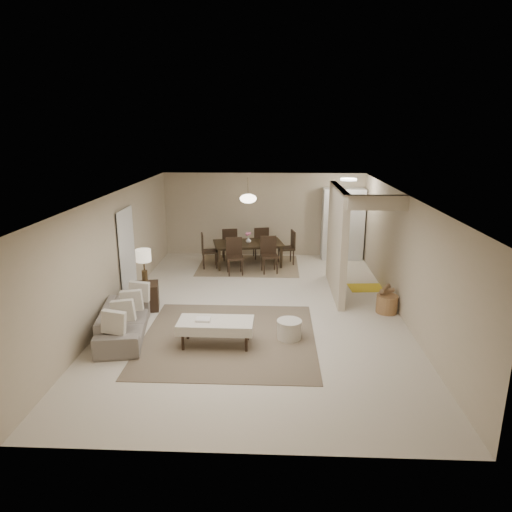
{
  "coord_description": "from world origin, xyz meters",
  "views": [
    {
      "loc": [
        0.37,
        -9.13,
        3.79
      ],
      "look_at": [
        -0.05,
        0.58,
        1.05
      ],
      "focal_mm": 32.0,
      "sensor_mm": 36.0,
      "label": 1
    }
  ],
  "objects_px": {
    "round_pouf": "(289,330)",
    "dining_table": "(248,254)",
    "sofa": "(124,322)",
    "ottoman_bench": "(216,326)",
    "pantry_cabinet": "(343,224)",
    "side_table": "(146,296)",
    "wicker_basket": "(387,304)"
  },
  "relations": [
    {
      "from": "pantry_cabinet",
      "to": "dining_table",
      "type": "height_order",
      "value": "pantry_cabinet"
    },
    {
      "from": "dining_table",
      "to": "ottoman_bench",
      "type": "bearing_deg",
      "value": -105.07
    },
    {
      "from": "wicker_basket",
      "to": "sofa",
      "type": "bearing_deg",
      "value": -165.15
    },
    {
      "from": "wicker_basket",
      "to": "side_table",
      "type": "bearing_deg",
      "value": -179.67
    },
    {
      "from": "wicker_basket",
      "to": "dining_table",
      "type": "distance_m",
      "value": 4.53
    },
    {
      "from": "side_table",
      "to": "wicker_basket",
      "type": "height_order",
      "value": "side_table"
    },
    {
      "from": "side_table",
      "to": "dining_table",
      "type": "height_order",
      "value": "dining_table"
    },
    {
      "from": "pantry_cabinet",
      "to": "sofa",
      "type": "height_order",
      "value": "pantry_cabinet"
    },
    {
      "from": "sofa",
      "to": "side_table",
      "type": "height_order",
      "value": "sofa"
    },
    {
      "from": "ottoman_bench",
      "to": "wicker_basket",
      "type": "distance_m",
      "value": 3.82
    },
    {
      "from": "sofa",
      "to": "side_table",
      "type": "xyz_separation_m",
      "value": [
        0.05,
        1.35,
        -0.0
      ]
    },
    {
      "from": "pantry_cabinet",
      "to": "wicker_basket",
      "type": "distance_m",
      "value": 4.26
    },
    {
      "from": "pantry_cabinet",
      "to": "dining_table",
      "type": "xyz_separation_m",
      "value": [
        -2.74,
        -0.89,
        -0.71
      ]
    },
    {
      "from": "round_pouf",
      "to": "dining_table",
      "type": "xyz_separation_m",
      "value": [
        -1.03,
        4.61,
        0.16
      ]
    },
    {
      "from": "side_table",
      "to": "round_pouf",
      "type": "xyz_separation_m",
      "value": [
        3.05,
        -1.32,
        -0.11
      ]
    },
    {
      "from": "ottoman_bench",
      "to": "side_table",
      "type": "relative_size",
      "value": 2.35
    },
    {
      "from": "side_table",
      "to": "dining_table",
      "type": "relative_size",
      "value": 0.3
    },
    {
      "from": "ottoman_bench",
      "to": "side_table",
      "type": "xyz_separation_m",
      "value": [
        -1.72,
        1.65,
        -0.1
      ]
    },
    {
      "from": "wicker_basket",
      "to": "dining_table",
      "type": "bearing_deg",
      "value": 133.86
    },
    {
      "from": "round_pouf",
      "to": "wicker_basket",
      "type": "height_order",
      "value": "wicker_basket"
    },
    {
      "from": "pantry_cabinet",
      "to": "sofa",
      "type": "bearing_deg",
      "value": -130.96
    },
    {
      "from": "sofa",
      "to": "dining_table",
      "type": "xyz_separation_m",
      "value": [
        2.06,
        4.64,
        0.05
      ]
    },
    {
      "from": "ottoman_bench",
      "to": "pantry_cabinet",
      "type": "bearing_deg",
      "value": 63.06
    },
    {
      "from": "dining_table",
      "to": "pantry_cabinet",
      "type": "bearing_deg",
      "value": 6.2
    },
    {
      "from": "sofa",
      "to": "round_pouf",
      "type": "bearing_deg",
      "value": -99.27
    },
    {
      "from": "pantry_cabinet",
      "to": "round_pouf",
      "type": "bearing_deg",
      "value": -107.21
    },
    {
      "from": "side_table",
      "to": "pantry_cabinet",
      "type": "bearing_deg",
      "value": 41.34
    },
    {
      "from": "pantry_cabinet",
      "to": "ottoman_bench",
      "type": "distance_m",
      "value": 6.6
    },
    {
      "from": "sofa",
      "to": "wicker_basket",
      "type": "bearing_deg",
      "value": -84.96
    },
    {
      "from": "ottoman_bench",
      "to": "wicker_basket",
      "type": "bearing_deg",
      "value": 26.61
    },
    {
      "from": "sofa",
      "to": "side_table",
      "type": "relative_size",
      "value": 3.44
    },
    {
      "from": "round_pouf",
      "to": "dining_table",
      "type": "distance_m",
      "value": 4.73
    }
  ]
}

